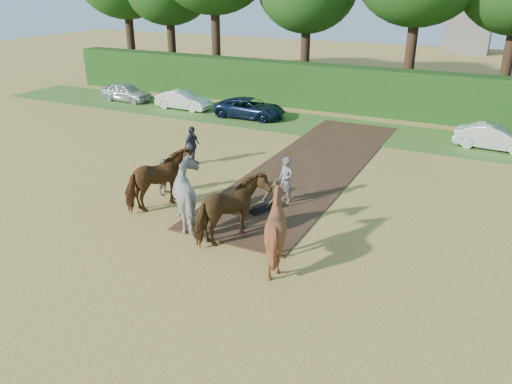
{
  "coord_description": "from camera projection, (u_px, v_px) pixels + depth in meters",
  "views": [
    {
      "loc": [
        9.15,
        -14.29,
        8.19
      ],
      "look_at": [
        1.98,
        0.07,
        1.4
      ],
      "focal_mm": 35.0,
      "sensor_mm": 36.0,
      "label": 1
    }
  ],
  "objects": [
    {
      "name": "spectator_near",
      "position": [
        165.0,
        176.0,
        20.58
      ],
      "size": [
        0.63,
        0.79,
        1.54
      ],
      "primitive_type": "imported",
      "rotation": [
        0.0,
        0.0,
        1.51
      ],
      "color": "#C4B39A",
      "rests_on": "ground"
    },
    {
      "name": "ground",
      "position": [
        208.0,
        218.0,
        18.73
      ],
      "size": [
        120.0,
        120.0,
        0.0
      ],
      "primitive_type": "plane",
      "color": "gold",
      "rests_on": "ground"
    },
    {
      "name": "plough_team",
      "position": [
        214.0,
        202.0,
        17.32
      ],
      "size": [
        7.96,
        5.9,
        2.29
      ],
      "color": "brown",
      "rests_on": "ground"
    },
    {
      "name": "hedgerow",
      "position": [
        352.0,
        90.0,
        33.39
      ],
      "size": [
        46.0,
        1.6,
        3.0
      ],
      "primitive_type": "cube",
      "color": "#14380F",
      "rests_on": "ground"
    },
    {
      "name": "grass_verge",
      "position": [
        329.0,
        127.0,
        30.26
      ],
      "size": [
        50.0,
        5.0,
        0.03
      ],
      "primitive_type": "cube",
      "color": "#38601E",
      "rests_on": "ground"
    },
    {
      "name": "parked_cars",
      "position": [
        325.0,
        117.0,
        30.11
      ],
      "size": [
        35.54,
        2.62,
        1.34
      ],
      "color": "silver",
      "rests_on": "ground"
    },
    {
      "name": "spectator_far",
      "position": [
        192.0,
        146.0,
        23.84
      ],
      "size": [
        0.48,
        1.11,
        1.89
      ],
      "primitive_type": "imported",
      "rotation": [
        0.0,
        0.0,
        1.56
      ],
      "color": "#262A33",
      "rests_on": "ground"
    },
    {
      "name": "earth_strip",
      "position": [
        311.0,
        166.0,
        23.87
      ],
      "size": [
        4.5,
        17.0,
        0.05
      ],
      "primitive_type": "cube",
      "color": "#472D1C",
      "rests_on": "ground"
    }
  ]
}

